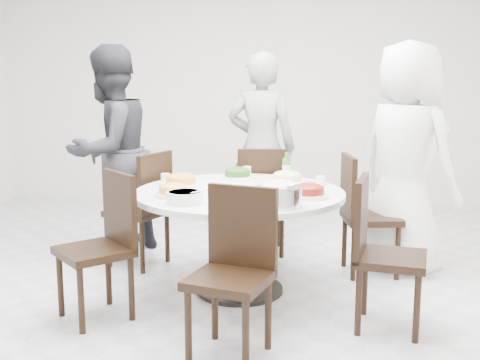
# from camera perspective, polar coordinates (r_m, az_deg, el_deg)

# --- Properties ---
(floor) EXTENTS (6.00, 6.00, 0.01)m
(floor) POSITION_cam_1_polar(r_m,az_deg,el_deg) (4.54, -2.24, -10.22)
(floor) COLOR silver
(floor) RESTS_ON ground
(wall_back) EXTENTS (6.00, 0.01, 2.80)m
(wall_back) POSITION_cam_1_polar(r_m,az_deg,el_deg) (7.24, 0.96, 8.74)
(wall_back) COLOR silver
(wall_back) RESTS_ON ground
(wall_front) EXTENTS (6.00, 0.01, 2.80)m
(wall_front) POSITION_cam_1_polar(r_m,az_deg,el_deg) (1.37, -20.09, 1.78)
(wall_front) COLOR silver
(wall_front) RESTS_ON ground
(dining_table) EXTENTS (1.50, 1.50, 0.75)m
(dining_table) POSITION_cam_1_polar(r_m,az_deg,el_deg) (4.37, -0.06, -5.87)
(dining_table) COLOR white
(dining_table) RESTS_ON floor
(chair_ne) EXTENTS (0.47, 0.47, 0.95)m
(chair_ne) POSITION_cam_1_polar(r_m,az_deg,el_deg) (4.85, 12.34, -3.26)
(chair_ne) COLOR black
(chair_ne) RESTS_ON floor
(chair_n) EXTENTS (0.46, 0.46, 0.95)m
(chair_n) POSITION_cam_1_polar(r_m,az_deg,el_deg) (5.30, 2.07, -1.89)
(chair_n) COLOR black
(chair_n) RESTS_ON floor
(chair_nw) EXTENTS (0.55, 0.55, 0.95)m
(chair_nw) POSITION_cam_1_polar(r_m,az_deg,el_deg) (5.02, -9.69, -2.72)
(chair_nw) COLOR black
(chair_nw) RESTS_ON floor
(chair_sw) EXTENTS (0.59, 0.59, 0.95)m
(chair_sw) POSITION_cam_1_polar(r_m,az_deg,el_deg) (3.99, -13.69, -6.27)
(chair_sw) COLOR black
(chair_sw) RESTS_ON floor
(chair_s) EXTENTS (0.53, 0.53, 0.95)m
(chair_s) POSITION_cam_1_polar(r_m,az_deg,el_deg) (3.37, -1.04, -9.06)
(chair_s) COLOR black
(chair_s) RESTS_ON floor
(chair_se) EXTENTS (0.50, 0.50, 0.95)m
(chair_se) POSITION_cam_1_polar(r_m,az_deg,el_deg) (3.84, 14.14, -6.91)
(chair_se) COLOR black
(chair_se) RESTS_ON floor
(diner_right) EXTENTS (1.03, 1.05, 1.83)m
(diner_right) POSITION_cam_1_polar(r_m,az_deg,el_deg) (4.95, 15.47, 2.05)
(diner_right) COLOR white
(diner_right) RESTS_ON floor
(diner_middle) EXTENTS (0.70, 0.51, 1.77)m
(diner_middle) POSITION_cam_1_polar(r_m,az_deg,el_deg) (5.68, 2.04, 3.14)
(diner_middle) COLOR black
(diner_middle) RESTS_ON floor
(diner_left) EXTENTS (1.01, 1.10, 1.82)m
(diner_left) POSITION_cam_1_polar(r_m,az_deg,el_deg) (5.29, -12.22, 2.63)
(diner_left) COLOR black
(diner_left) RESTS_ON floor
(dish_greens) EXTENTS (0.26, 0.26, 0.07)m
(dish_greens) POSITION_cam_1_polar(r_m,az_deg,el_deg) (4.76, -0.25, 0.51)
(dish_greens) COLOR white
(dish_greens) RESTS_ON dining_table
(dish_pale) EXTENTS (0.28, 0.28, 0.08)m
(dish_pale) POSITION_cam_1_polar(r_m,az_deg,el_deg) (4.58, 4.47, 0.14)
(dish_pale) COLOR white
(dish_pale) RESTS_ON dining_table
(dish_orange) EXTENTS (0.28, 0.28, 0.08)m
(dish_orange) POSITION_cam_1_polar(r_m,az_deg,el_deg) (4.48, -5.62, -0.10)
(dish_orange) COLOR white
(dish_orange) RESTS_ON dining_table
(dish_redbrown) EXTENTS (0.28, 0.28, 0.07)m
(dish_redbrown) POSITION_cam_1_polar(r_m,az_deg,el_deg) (4.08, 6.46, -1.16)
(dish_redbrown) COLOR white
(dish_redbrown) RESTS_ON dining_table
(dish_tofu) EXTENTS (0.25, 0.25, 0.06)m
(dish_tofu) POSITION_cam_1_polar(r_m,az_deg,el_deg) (4.12, -6.39, -1.10)
(dish_tofu) COLOR white
(dish_tofu) RESTS_ON dining_table
(rice_bowl) EXTENTS (0.29, 0.29, 0.12)m
(rice_bowl) POSITION_cam_1_polar(r_m,az_deg,el_deg) (3.80, 3.76, -1.56)
(rice_bowl) COLOR silver
(rice_bowl) RESTS_ON dining_table
(soup_bowl) EXTENTS (0.24, 0.24, 0.07)m
(soup_bowl) POSITION_cam_1_polar(r_m,az_deg,el_deg) (3.91, -5.26, -1.63)
(soup_bowl) COLOR white
(soup_bowl) RESTS_ON dining_table
(beverage_bottle) EXTENTS (0.06, 0.06, 0.22)m
(beverage_bottle) POSITION_cam_1_polar(r_m,az_deg,el_deg) (4.73, 4.43, 1.33)
(beverage_bottle) COLOR #35722D
(beverage_bottle) RESTS_ON dining_table
(tea_cups) EXTENTS (0.07, 0.07, 0.08)m
(tea_cups) POSITION_cam_1_polar(r_m,az_deg,el_deg) (4.87, 0.53, 0.80)
(tea_cups) COLOR white
(tea_cups) RESTS_ON dining_table
(chopsticks) EXTENTS (0.24, 0.04, 0.01)m
(chopsticks) POSITION_cam_1_polar(r_m,az_deg,el_deg) (4.90, 1.13, 0.46)
(chopsticks) COLOR tan
(chopsticks) RESTS_ON dining_table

